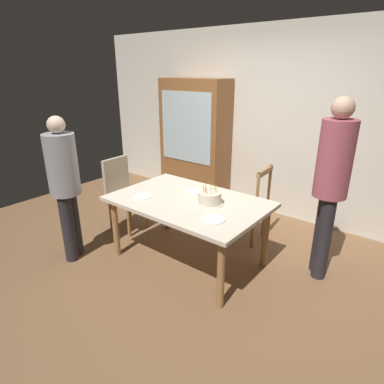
# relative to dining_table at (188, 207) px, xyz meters

# --- Properties ---
(ground) EXTENTS (6.40, 6.40, 0.00)m
(ground) POSITION_rel_dining_table_xyz_m (0.00, 0.00, -0.65)
(ground) COLOR brown
(back_wall) EXTENTS (6.40, 0.10, 2.60)m
(back_wall) POSITION_rel_dining_table_xyz_m (0.00, 1.85, 0.65)
(back_wall) COLOR silver
(back_wall) RESTS_ON ground
(dining_table) EXTENTS (1.63, 1.06, 0.73)m
(dining_table) POSITION_rel_dining_table_xyz_m (0.00, 0.00, 0.00)
(dining_table) COLOR beige
(dining_table) RESTS_ON ground
(birthday_cake) EXTENTS (0.28, 0.28, 0.20)m
(birthday_cake) POSITION_rel_dining_table_xyz_m (0.24, 0.05, 0.14)
(birthday_cake) COLOR silver
(birthday_cake) RESTS_ON dining_table
(plate_near_celebrant) EXTENTS (0.22, 0.22, 0.01)m
(plate_near_celebrant) POSITION_rel_dining_table_xyz_m (-0.45, -0.24, 0.09)
(plate_near_celebrant) COLOR white
(plate_near_celebrant) RESTS_ON dining_table
(plate_far_side) EXTENTS (0.22, 0.22, 0.01)m
(plate_far_side) POSITION_rel_dining_table_xyz_m (-0.08, 0.24, 0.09)
(plate_far_side) COLOR white
(plate_far_side) RESTS_ON dining_table
(plate_near_guest) EXTENTS (0.22, 0.22, 0.01)m
(plate_near_guest) POSITION_rel_dining_table_xyz_m (0.49, -0.24, 0.09)
(plate_near_guest) COLOR white
(plate_near_guest) RESTS_ON dining_table
(fork_near_celebrant) EXTENTS (0.18, 0.03, 0.01)m
(fork_near_celebrant) POSITION_rel_dining_table_xyz_m (-0.61, -0.24, 0.08)
(fork_near_celebrant) COLOR silver
(fork_near_celebrant) RESTS_ON dining_table
(fork_far_side) EXTENTS (0.18, 0.03, 0.01)m
(fork_far_side) POSITION_rel_dining_table_xyz_m (-0.24, 0.25, 0.08)
(fork_far_side) COLOR silver
(fork_far_side) RESTS_ON dining_table
(fork_near_guest) EXTENTS (0.18, 0.04, 0.01)m
(fork_near_guest) POSITION_rel_dining_table_xyz_m (0.33, -0.25, 0.08)
(fork_near_guest) COLOR silver
(fork_near_guest) RESTS_ON dining_table
(chair_spindle_back) EXTENTS (0.47, 0.47, 0.95)m
(chair_spindle_back) POSITION_rel_dining_table_xyz_m (0.27, 0.85, -0.19)
(chair_spindle_back) COLOR beige
(chair_spindle_back) RESTS_ON ground
(chair_upholstered) EXTENTS (0.46, 0.45, 0.95)m
(chair_upholstered) POSITION_rel_dining_table_xyz_m (-1.20, 0.11, -0.12)
(chair_upholstered) COLOR tan
(chair_upholstered) RESTS_ON ground
(person_celebrant) EXTENTS (0.32, 0.32, 1.60)m
(person_celebrant) POSITION_rel_dining_table_xyz_m (-1.07, -0.76, 0.26)
(person_celebrant) COLOR #262328
(person_celebrant) RESTS_ON ground
(person_guest) EXTENTS (0.32, 0.32, 1.81)m
(person_guest) POSITION_rel_dining_table_xyz_m (1.23, 0.65, 0.39)
(person_guest) COLOR #262328
(person_guest) RESTS_ON ground
(china_cabinet) EXTENTS (1.10, 0.45, 1.90)m
(china_cabinet) POSITION_rel_dining_table_xyz_m (-1.13, 1.56, 0.30)
(china_cabinet) COLOR brown
(china_cabinet) RESTS_ON ground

